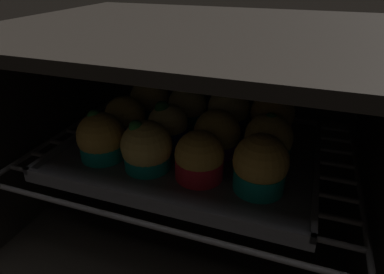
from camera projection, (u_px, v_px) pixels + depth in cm
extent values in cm
cube|color=black|center=(193.00, 216.00, 65.48)|extent=(59.00, 47.00, 1.50)
cube|color=black|center=(193.00, 30.00, 49.03)|extent=(59.00, 47.00, 1.50)
cube|color=black|center=(226.00, 93.00, 76.24)|extent=(59.00, 1.50, 34.00)
cube|color=black|center=(56.00, 114.00, 65.86)|extent=(1.50, 47.00, 34.00)
cube|color=black|center=(377.00, 167.00, 48.66)|extent=(1.50, 47.00, 34.00)
cylinder|color=#4C494C|center=(143.00, 224.00, 42.98)|extent=(54.00, 0.80, 0.80)
cylinder|color=#4C494C|center=(159.00, 202.00, 46.95)|extent=(54.00, 0.80, 0.80)
cylinder|color=#4C494C|center=(172.00, 183.00, 50.91)|extent=(54.00, 0.80, 0.80)
cylinder|color=#4C494C|center=(183.00, 167.00, 54.87)|extent=(54.00, 0.80, 0.80)
cylinder|color=#4C494C|center=(193.00, 153.00, 58.83)|extent=(54.00, 0.80, 0.80)
cylinder|color=#4C494C|center=(201.00, 141.00, 62.80)|extent=(54.00, 0.80, 0.80)
cylinder|color=#4C494C|center=(208.00, 131.00, 66.76)|extent=(54.00, 0.80, 0.80)
cylinder|color=#4C494C|center=(215.00, 122.00, 70.72)|extent=(54.00, 0.80, 0.80)
cylinder|color=#4C494C|center=(221.00, 113.00, 74.68)|extent=(54.00, 0.80, 0.80)
cylinder|color=#4C494C|center=(66.00, 131.00, 66.91)|extent=(0.80, 42.00, 0.80)
cylinder|color=#4C494C|center=(359.00, 184.00, 50.76)|extent=(0.80, 42.00, 0.80)
cube|color=#4C4C51|center=(192.00, 149.00, 58.10)|extent=(41.89, 33.56, 1.20)
cube|color=#4C4C51|center=(150.00, 200.00, 43.92)|extent=(41.89, 0.80, 1.00)
cube|color=#4C4C51|center=(218.00, 109.00, 71.25)|extent=(41.89, 0.80, 1.00)
cube|color=#4C4C51|center=(91.00, 127.00, 63.73)|extent=(0.80, 33.56, 1.00)
cube|color=#4C4C51|center=(317.00, 165.00, 51.45)|extent=(0.80, 33.56, 1.00)
cylinder|color=#0C8C84|center=(103.00, 148.00, 54.09)|extent=(7.16, 7.16, 3.09)
sphere|color=gold|center=(101.00, 136.00, 53.01)|extent=(7.69, 7.69, 7.69)
sphere|color=#28702D|center=(94.00, 116.00, 51.86)|extent=(2.16, 2.16, 2.16)
cylinder|color=#0C8C84|center=(148.00, 158.00, 51.34)|extent=(7.16, 7.16, 3.09)
sphere|color=#DBBC60|center=(147.00, 146.00, 50.32)|extent=(7.87, 7.87, 7.87)
sphere|color=#28702D|center=(136.00, 127.00, 48.45)|extent=(2.11, 2.11, 2.11)
cylinder|color=red|center=(199.00, 168.00, 49.01)|extent=(7.16, 7.16, 3.09)
sphere|color=gold|center=(199.00, 155.00, 47.98)|extent=(7.25, 7.25, 7.25)
cylinder|color=#0C8C84|center=(259.00, 179.00, 46.37)|extent=(7.16, 7.16, 3.09)
sphere|color=gold|center=(261.00, 161.00, 44.98)|extent=(7.65, 7.65, 7.65)
cylinder|color=#1928B7|center=(126.00, 128.00, 60.93)|extent=(7.16, 7.16, 3.09)
sphere|color=gold|center=(125.00, 116.00, 59.87)|extent=(7.33, 7.33, 7.33)
cylinder|color=#1928B7|center=(168.00, 135.00, 58.29)|extent=(7.16, 7.16, 3.09)
sphere|color=#E0CC7A|center=(168.00, 123.00, 57.25)|extent=(6.95, 6.95, 6.95)
sphere|color=#1E6023|center=(162.00, 108.00, 55.67)|extent=(2.57, 2.57, 2.57)
cylinder|color=#7A238C|center=(216.00, 144.00, 55.49)|extent=(7.16, 7.16, 3.09)
sphere|color=gold|center=(217.00, 132.00, 54.50)|extent=(7.73, 7.73, 7.73)
sphere|color=#19511E|center=(216.00, 121.00, 52.89)|extent=(1.98, 1.98, 1.98)
cylinder|color=#0C8C84|center=(267.00, 152.00, 52.98)|extent=(7.16, 7.16, 3.09)
sphere|color=gold|center=(269.00, 137.00, 51.73)|extent=(7.53, 7.53, 7.53)
sphere|color=#1E6023|center=(271.00, 119.00, 50.44)|extent=(2.13, 2.13, 2.13)
cylinder|color=#0C8C84|center=(150.00, 111.00, 67.97)|extent=(7.16, 7.16, 3.09)
sphere|color=#DBBC60|center=(150.00, 98.00, 66.66)|extent=(7.72, 7.72, 7.72)
sphere|color=#1E6023|center=(147.00, 85.00, 65.11)|extent=(2.48, 2.48, 2.48)
cylinder|color=#0C8C84|center=(187.00, 116.00, 65.55)|extent=(7.16, 7.16, 3.09)
sphere|color=#E0CC7A|center=(187.00, 105.00, 64.45)|extent=(7.55, 7.55, 7.55)
sphere|color=#19511E|center=(189.00, 91.00, 62.38)|extent=(2.41, 2.41, 2.41)
cylinder|color=#1928B7|center=(228.00, 122.00, 62.99)|extent=(7.16, 7.16, 3.09)
sphere|color=#E0CC7A|center=(229.00, 107.00, 61.58)|extent=(7.73, 7.73, 7.73)
sphere|color=#1E6023|center=(229.00, 93.00, 60.23)|extent=(1.83, 1.83, 1.83)
cylinder|color=#7A238C|center=(271.00, 129.00, 60.51)|extent=(7.16, 7.16, 3.09)
sphere|color=gold|center=(272.00, 113.00, 59.09)|extent=(7.80, 7.80, 7.80)
sphere|color=#1E6023|center=(274.00, 96.00, 57.74)|extent=(2.38, 2.38, 2.38)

